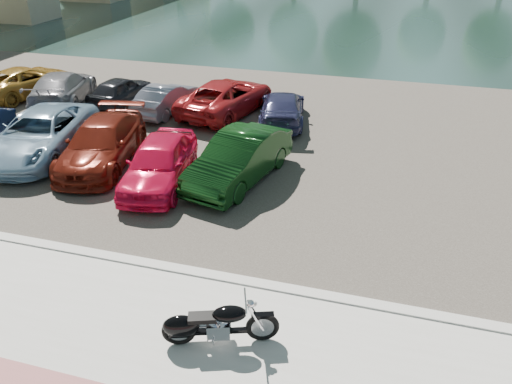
% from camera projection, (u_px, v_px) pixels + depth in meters
% --- Properties ---
extents(ground, '(200.00, 200.00, 0.00)m').
position_uv_depth(ground, '(182.00, 339.00, 10.19)').
color(ground, '#595447').
rests_on(ground, ground).
extents(promenade, '(60.00, 6.00, 0.10)m').
position_uv_depth(promenade, '(160.00, 375.00, 9.33)').
color(promenade, beige).
rests_on(promenade, ground).
extents(kerb, '(60.00, 0.30, 0.14)m').
position_uv_depth(kerb, '(215.00, 277.00, 11.85)').
color(kerb, beige).
rests_on(kerb, ground).
extents(parking_lot, '(60.00, 18.00, 0.04)m').
position_uv_depth(parking_lot, '(294.00, 138.00, 19.45)').
color(parking_lot, '#3D3831').
rests_on(parking_lot, ground).
extents(river, '(120.00, 40.00, 0.00)m').
position_uv_depth(river, '(363.00, 15.00, 43.89)').
color(river, '#192E29').
rests_on(river, ground).
extents(motorcycle, '(2.25, 1.07, 1.05)m').
position_uv_depth(motorcycle, '(209.00, 325.00, 9.77)').
color(motorcycle, black).
rests_on(motorcycle, promenade).
extents(car_2, '(3.50, 5.89, 1.53)m').
position_uv_depth(car_2, '(40.00, 134.00, 17.70)').
color(car_2, '#81A3BC').
rests_on(car_2, parking_lot).
extents(car_3, '(2.98, 5.35, 1.47)m').
position_uv_depth(car_3, '(102.00, 143.00, 17.09)').
color(car_3, maroon).
rests_on(car_3, parking_lot).
extents(car_4, '(2.44, 4.60, 1.49)m').
position_uv_depth(car_4, '(159.00, 162.00, 15.73)').
color(car_4, red).
rests_on(car_4, parking_lot).
extents(car_5, '(2.58, 4.91, 1.54)m').
position_uv_depth(car_5, '(239.00, 158.00, 15.93)').
color(car_5, black).
rests_on(car_5, parking_lot).
extents(car_6, '(3.28, 5.21, 1.34)m').
position_uv_depth(car_6, '(26.00, 81.00, 23.85)').
color(car_6, '#A47525').
rests_on(car_6, parking_lot).
extents(car_7, '(3.40, 5.35, 1.44)m').
position_uv_depth(car_7, '(62.00, 88.00, 22.72)').
color(car_7, gray).
rests_on(car_7, parking_lot).
extents(car_8, '(1.83, 3.79, 1.25)m').
position_uv_depth(car_8, '(120.00, 90.00, 22.68)').
color(car_8, black).
rests_on(car_8, parking_lot).
extents(car_9, '(1.72, 3.91, 1.25)m').
position_uv_depth(car_9, '(166.00, 98.00, 21.66)').
color(car_9, slate).
rests_on(car_9, parking_lot).
extents(car_10, '(3.45, 5.64, 1.46)m').
position_uv_depth(car_10, '(226.00, 97.00, 21.54)').
color(car_10, '#AA1C1F').
rests_on(car_10, parking_lot).
extents(car_11, '(2.55, 4.61, 1.27)m').
position_uv_depth(car_11, '(282.00, 108.00, 20.60)').
color(car_11, '#2A2C52').
rests_on(car_11, parking_lot).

